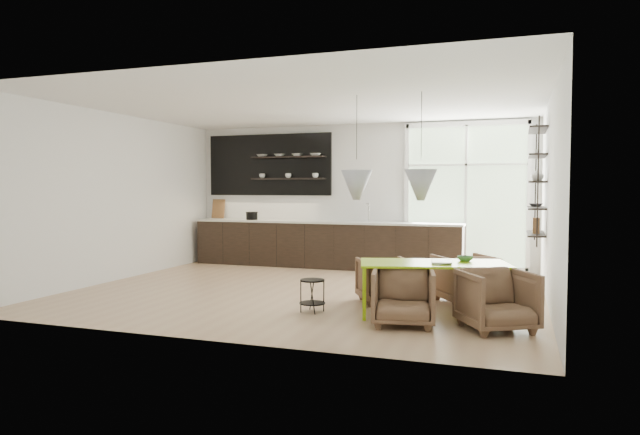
{
  "coord_description": "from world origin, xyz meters",
  "views": [
    {
      "loc": [
        3.09,
        -8.22,
        1.61
      ],
      "look_at": [
        0.02,
        0.6,
        1.12
      ],
      "focal_mm": 32.0,
      "sensor_mm": 36.0,
      "label": 1
    }
  ],
  "objects": [
    {
      "name": "armchair_back_right",
      "position": [
        2.4,
        -0.08,
        0.34
      ],
      "size": [
        1.02,
        1.03,
        0.68
      ],
      "primitive_type": "imported",
      "rotation": [
        0.0,
        0.0,
        3.72
      ],
      "color": "brown",
      "rests_on": "ground"
    },
    {
      "name": "dining_table",
      "position": [
        2.1,
        -0.99,
        0.62
      ],
      "size": [
        1.99,
        1.28,
        0.67
      ],
      "rotation": [
        0.0,
        0.0,
        0.26
      ],
      "color": "#8ABF07",
      "rests_on": "ground"
    },
    {
      "name": "right_shelving",
      "position": [
        3.36,
        1.17,
        1.65
      ],
      "size": [
        0.26,
        1.22,
        1.9
      ],
      "color": "black",
      "rests_on": "ground"
    },
    {
      "name": "kitchen_run",
      "position": [
        -0.69,
        2.69,
        0.6
      ],
      "size": [
        5.54,
        0.69,
        2.75
      ],
      "color": "black",
      "rests_on": "ground"
    },
    {
      "name": "armchair_front_left",
      "position": [
        1.84,
        -1.65,
        0.33
      ],
      "size": [
        0.84,
        0.85,
        0.67
      ],
      "primitive_type": "imported",
      "rotation": [
        0.0,
        0.0,
        0.19
      ],
      "color": "brown",
      "rests_on": "ground"
    },
    {
      "name": "armchair_front_right",
      "position": [
        2.89,
        -1.55,
        0.34
      ],
      "size": [
        1.01,
        1.02,
        0.69
      ],
      "primitive_type": "imported",
      "rotation": [
        0.0,
        0.0,
        0.52
      ],
      "color": "brown",
      "rests_on": "ground"
    },
    {
      "name": "table_bowl",
      "position": [
        2.46,
        -0.72,
        0.7
      ],
      "size": [
        0.24,
        0.24,
        0.06
      ],
      "primitive_type": "imported",
      "rotation": [
        0.0,
        0.0,
        0.25
      ],
      "color": "#407443",
      "rests_on": "dining_table"
    },
    {
      "name": "room",
      "position": [
        0.58,
        1.1,
        1.46
      ],
      "size": [
        7.02,
        6.01,
        2.91
      ],
      "color": "tan",
      "rests_on": "ground"
    },
    {
      "name": "armchair_back_left",
      "position": [
        1.33,
        -0.43,
        0.32
      ],
      "size": [
        0.93,
        0.94,
        0.64
      ],
      "primitive_type": "imported",
      "rotation": [
        0.0,
        0.0,
        3.63
      ],
      "color": "brown",
      "rests_on": "ground"
    },
    {
      "name": "table_book",
      "position": [
        2.08,
        -1.05,
        0.69
      ],
      "size": [
        0.29,
        0.36,
        0.03
      ],
      "primitive_type": "imported",
      "rotation": [
        0.0,
        0.0,
        0.13
      ],
      "color": "white",
      "rests_on": "dining_table"
    },
    {
      "name": "wire_stool",
      "position": [
        0.6,
        -1.34,
        0.27
      ],
      "size": [
        0.34,
        0.34,
        0.43
      ],
      "rotation": [
        0.0,
        0.0,
        0.38
      ],
      "color": "black",
      "rests_on": "ground"
    }
  ]
}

